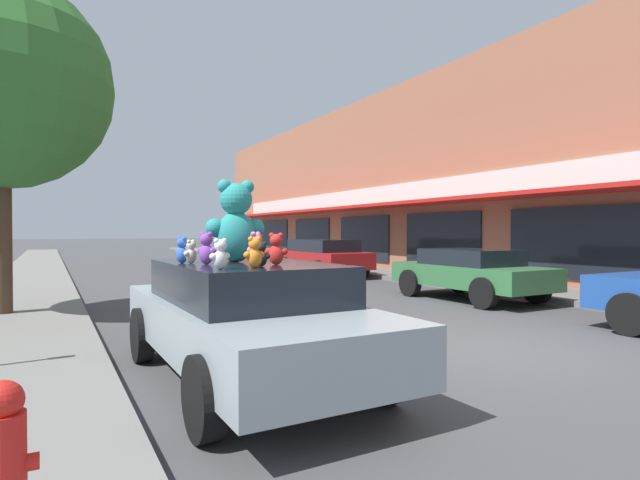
{
  "coord_description": "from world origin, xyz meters",
  "views": [
    {
      "loc": [
        -5.52,
        -5.17,
        1.7
      ],
      "look_at": [
        -1.55,
        2.11,
        1.56
      ],
      "focal_mm": 28.0,
      "sensor_mm": 36.0,
      "label": 1
    }
  ],
  "objects_px": {
    "teddy_bear_yellow": "(231,245)",
    "street_tree": "(0,83)",
    "teddy_bear_cream": "(191,252)",
    "teddy_bear_purple": "(206,249)",
    "teddy_bear_red": "(276,249)",
    "teddy_bear_black": "(261,255)",
    "teddy_bear_blue": "(182,250)",
    "teddy_bear_white": "(220,254)",
    "teddy_bear_orange": "(255,253)",
    "plush_art_car": "(246,315)",
    "parked_car_far_center": "(470,272)",
    "teddy_bear_giant": "(236,223)",
    "teddy_bear_pink": "(255,248)",
    "parked_car_far_right": "(323,256)",
    "fire_hydrant": "(3,457)"
  },
  "relations": [
    {
      "from": "teddy_bear_black",
      "to": "teddy_bear_pink",
      "type": "distance_m",
      "value": 0.57
    },
    {
      "from": "teddy_bear_giant",
      "to": "teddy_bear_orange",
      "type": "distance_m",
      "value": 1.07
    },
    {
      "from": "teddy_bear_black",
      "to": "parked_car_far_right",
      "type": "height_order",
      "value": "teddy_bear_black"
    },
    {
      "from": "teddy_bear_cream",
      "to": "street_tree",
      "type": "distance_m",
      "value": 6.82
    },
    {
      "from": "teddy_bear_black",
      "to": "teddy_bear_red",
      "type": "xyz_separation_m",
      "value": [
        0.25,
        0.19,
        0.04
      ]
    },
    {
      "from": "teddy_bear_giant",
      "to": "teddy_bear_cream",
      "type": "height_order",
      "value": "teddy_bear_giant"
    },
    {
      "from": "teddy_bear_orange",
      "to": "fire_hydrant",
      "type": "height_order",
      "value": "teddy_bear_orange"
    },
    {
      "from": "teddy_bear_purple",
      "to": "teddy_bear_yellow",
      "type": "xyz_separation_m",
      "value": [
        0.43,
        0.48,
        0.02
      ]
    },
    {
      "from": "teddy_bear_giant",
      "to": "teddy_bear_white",
      "type": "xyz_separation_m",
      "value": [
        -0.5,
        -1.01,
        -0.32
      ]
    },
    {
      "from": "teddy_bear_red",
      "to": "teddy_bear_pink",
      "type": "bearing_deg",
      "value": -38.89
    },
    {
      "from": "plush_art_car",
      "to": "parked_car_far_center",
      "type": "distance_m",
      "value": 8.15
    },
    {
      "from": "teddy_bear_blue",
      "to": "teddy_bear_orange",
      "type": "bearing_deg",
      "value": 174.26
    },
    {
      "from": "plush_art_car",
      "to": "street_tree",
      "type": "bearing_deg",
      "value": 114.46
    },
    {
      "from": "plush_art_car",
      "to": "teddy_bear_red",
      "type": "height_order",
      "value": "teddy_bear_red"
    },
    {
      "from": "teddy_bear_cream",
      "to": "parked_car_far_center",
      "type": "height_order",
      "value": "teddy_bear_cream"
    },
    {
      "from": "fire_hydrant",
      "to": "street_tree",
      "type": "bearing_deg",
      "value": 93.93
    },
    {
      "from": "teddy_bear_white",
      "to": "parked_car_far_center",
      "type": "xyz_separation_m",
      "value": [
        7.82,
        4.56,
        -0.78
      ]
    },
    {
      "from": "teddy_bear_purple",
      "to": "teddy_bear_yellow",
      "type": "bearing_deg",
      "value": -72.49
    },
    {
      "from": "street_tree",
      "to": "teddy_bear_pink",
      "type": "bearing_deg",
      "value": -64.98
    },
    {
      "from": "parked_car_far_center",
      "to": "parked_car_far_right",
      "type": "xyz_separation_m",
      "value": [
        0.0,
        7.6,
        0.08
      ]
    },
    {
      "from": "teddy_bear_yellow",
      "to": "street_tree",
      "type": "relative_size",
      "value": 0.06
    },
    {
      "from": "teddy_bear_blue",
      "to": "teddy_bear_red",
      "type": "distance_m",
      "value": 1.12
    },
    {
      "from": "teddy_bear_pink",
      "to": "teddy_bear_red",
      "type": "height_order",
      "value": "teddy_bear_pink"
    },
    {
      "from": "teddy_bear_white",
      "to": "teddy_bear_orange",
      "type": "distance_m",
      "value": 0.34
    },
    {
      "from": "teddy_bear_yellow",
      "to": "teddy_bear_purple",
      "type": "bearing_deg",
      "value": 105.26
    },
    {
      "from": "teddy_bear_pink",
      "to": "teddy_bear_cream",
      "type": "relative_size",
      "value": 1.34
    },
    {
      "from": "teddy_bear_black",
      "to": "teddy_bear_cream",
      "type": "height_order",
      "value": "teddy_bear_cream"
    },
    {
      "from": "teddy_bear_pink",
      "to": "parked_car_far_right",
      "type": "relative_size",
      "value": 0.08
    },
    {
      "from": "teddy_bear_giant",
      "to": "teddy_bear_red",
      "type": "distance_m",
      "value": 0.76
    },
    {
      "from": "plush_art_car",
      "to": "teddy_bear_yellow",
      "type": "bearing_deg",
      "value": 94.97
    },
    {
      "from": "plush_art_car",
      "to": "teddy_bear_red",
      "type": "xyz_separation_m",
      "value": [
        0.16,
        -0.51,
        0.77
      ]
    },
    {
      "from": "teddy_bear_white",
      "to": "parked_car_far_right",
      "type": "xyz_separation_m",
      "value": [
        7.82,
        12.16,
        -0.7
      ]
    },
    {
      "from": "teddy_bear_red",
      "to": "plush_art_car",
      "type": "bearing_deg",
      "value": -37.5
    },
    {
      "from": "teddy_bear_purple",
      "to": "teddy_bear_red",
      "type": "height_order",
      "value": "teddy_bear_purple"
    },
    {
      "from": "parked_car_far_right",
      "to": "fire_hydrant",
      "type": "distance_m",
      "value": 16.63
    },
    {
      "from": "teddy_bear_pink",
      "to": "parked_car_far_right",
      "type": "height_order",
      "value": "teddy_bear_pink"
    },
    {
      "from": "street_tree",
      "to": "fire_hydrant",
      "type": "bearing_deg",
      "value": -86.07
    },
    {
      "from": "plush_art_car",
      "to": "teddy_bear_orange",
      "type": "distance_m",
      "value": 1.16
    },
    {
      "from": "teddy_bear_orange",
      "to": "parked_car_far_right",
      "type": "xyz_separation_m",
      "value": [
        7.48,
        12.17,
        -0.71
      ]
    },
    {
      "from": "teddy_bear_purple",
      "to": "teddy_bear_red",
      "type": "distance_m",
      "value": 0.77
    },
    {
      "from": "teddy_bear_giant",
      "to": "teddy_bear_cream",
      "type": "bearing_deg",
      "value": 3.39
    },
    {
      "from": "teddy_bear_yellow",
      "to": "teddy_bear_cream",
      "type": "bearing_deg",
      "value": 80.02
    },
    {
      "from": "plush_art_car",
      "to": "teddy_bear_red",
      "type": "relative_size",
      "value": 13.34
    },
    {
      "from": "teddy_bear_blue",
      "to": "teddy_bear_giant",
      "type": "bearing_deg",
      "value": -127.46
    },
    {
      "from": "teddy_bear_giant",
      "to": "street_tree",
      "type": "height_order",
      "value": "street_tree"
    },
    {
      "from": "teddy_bear_purple",
      "to": "teddy_bear_red",
      "type": "relative_size",
      "value": 1.03
    },
    {
      "from": "parked_car_far_right",
      "to": "teddy_bear_orange",
      "type": "bearing_deg",
      "value": -121.57
    },
    {
      "from": "teddy_bear_purple",
      "to": "parked_car_far_center",
      "type": "distance_m",
      "value": 8.64
    },
    {
      "from": "teddy_bear_pink",
      "to": "teddy_bear_yellow",
      "type": "bearing_deg",
      "value": -116.68
    },
    {
      "from": "fire_hydrant",
      "to": "teddy_bear_orange",
      "type": "bearing_deg",
      "value": 37.63
    }
  ]
}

